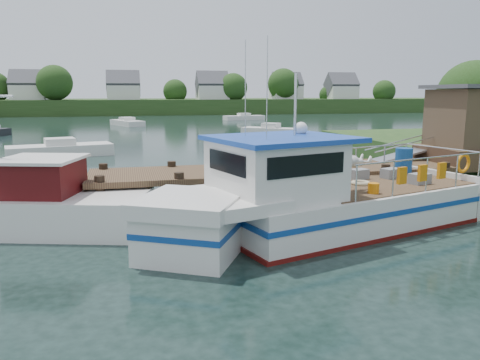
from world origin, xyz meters
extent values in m
plane|color=#182A26|center=(0.00, 0.00, 0.00)|extent=(160.00, 160.00, 0.00)
cylinder|color=#332114|center=(14.00, 6.00, 1.52)|extent=(0.50, 0.50, 3.05)
sphere|color=#234317|center=(14.00, 6.00, 3.96)|extent=(3.90, 3.90, 3.90)
cube|color=#2C481D|center=(0.00, 84.00, 1.40)|extent=(140.00, 24.00, 3.00)
cylinder|color=#332114|center=(-17.00, 75.00, 2.40)|extent=(0.60, 0.60, 4.80)
sphere|color=#234317|center=(-17.00, 75.00, 5.95)|extent=(6.34, 6.34, 6.34)
cylinder|color=#332114|center=(-6.00, 77.00, 1.50)|extent=(0.60, 0.60, 3.00)
sphere|color=#234317|center=(-6.00, 77.00, 3.72)|extent=(3.96, 3.96, 3.96)
cylinder|color=#332114|center=(5.00, 79.00, 1.80)|extent=(0.60, 0.60, 3.60)
sphere|color=#234317|center=(5.00, 79.00, 4.46)|extent=(4.75, 4.75, 4.75)
cylinder|color=#332114|center=(16.00, 75.00, 2.10)|extent=(0.60, 0.60, 4.20)
sphere|color=#234317|center=(16.00, 75.00, 5.21)|extent=(5.54, 5.54, 5.54)
cylinder|color=#332114|center=(27.00, 77.00, 2.40)|extent=(0.60, 0.60, 4.80)
sphere|color=#234317|center=(27.00, 77.00, 5.95)|extent=(6.34, 6.34, 6.34)
cylinder|color=#332114|center=(38.00, 79.00, 1.50)|extent=(0.60, 0.60, 3.00)
sphere|color=#234317|center=(38.00, 79.00, 3.72)|extent=(3.96, 3.96, 3.96)
cylinder|color=#332114|center=(49.00, 75.00, 1.80)|extent=(0.60, 0.60, 3.60)
sphere|color=#234317|center=(49.00, 75.00, 4.46)|extent=(4.75, 4.75, 4.75)
cube|color=silver|center=(-22.00, 78.00, 4.00)|extent=(6.00, 5.00, 3.00)
cube|color=#47474C|center=(-22.00, 78.00, 5.90)|extent=(6.20, 5.09, 5.09)
cube|color=silver|center=(-5.00, 77.00, 4.00)|extent=(6.00, 5.00, 3.00)
cube|color=#47474C|center=(-5.00, 77.00, 5.90)|extent=(6.20, 5.09, 5.09)
cube|color=silver|center=(12.00, 76.00, 4.00)|extent=(6.00, 5.00, 3.00)
cube|color=#47474C|center=(12.00, 76.00, 5.90)|extent=(6.20, 5.09, 5.09)
cube|color=silver|center=(28.00, 78.00, 4.00)|extent=(6.00, 5.00, 3.00)
cube|color=#47474C|center=(28.00, 78.00, 5.90)|extent=(6.20, 5.09, 5.09)
cube|color=silver|center=(40.00, 77.00, 4.00)|extent=(6.00, 5.00, 3.00)
cube|color=#47474C|center=(40.00, 77.00, 5.90)|extent=(6.20, 5.09, 5.09)
cube|color=#4C3724|center=(2.00, 0.00, 1.30)|extent=(16.00, 3.00, 0.20)
cylinder|color=black|center=(-5.50, -1.30, 0.65)|extent=(0.32, 0.32, 1.90)
cylinder|color=black|center=(-5.50, 1.30, 0.65)|extent=(0.32, 0.32, 1.90)
cylinder|color=black|center=(-3.00, -1.30, 0.65)|extent=(0.32, 0.32, 1.90)
cylinder|color=black|center=(-3.00, 1.30, 0.65)|extent=(0.32, 0.32, 1.90)
cylinder|color=black|center=(-0.50, -1.30, 0.65)|extent=(0.32, 0.32, 1.90)
cylinder|color=black|center=(-0.50, 1.30, 0.65)|extent=(0.32, 0.32, 1.90)
cylinder|color=black|center=(2.00, -1.30, 0.65)|extent=(0.32, 0.32, 1.90)
cylinder|color=black|center=(2.00, 1.30, 0.65)|extent=(0.32, 0.32, 1.90)
cylinder|color=black|center=(4.50, -1.30, 0.65)|extent=(0.32, 0.32, 1.90)
cylinder|color=black|center=(4.50, 1.30, 0.65)|extent=(0.32, 0.32, 1.90)
cylinder|color=black|center=(7.00, -1.30, 0.65)|extent=(0.32, 0.32, 1.90)
cylinder|color=black|center=(7.00, 1.30, 0.65)|extent=(0.32, 0.32, 1.90)
cylinder|color=black|center=(9.50, 1.30, 0.65)|extent=(0.32, 0.32, 1.90)
cube|color=#4C3724|center=(9.00, 0.00, 1.70)|extent=(3.20, 3.00, 0.60)
cube|color=#4C3B2A|center=(9.00, 0.00, 3.10)|extent=(2.60, 2.60, 2.40)
cube|color=#47474C|center=(9.00, 0.00, 4.40)|extent=(3.00, 3.00, 0.15)
cube|color=#A5A8AD|center=(6.70, 0.90, 1.65)|extent=(3.34, 0.90, 0.79)
cylinder|color=silver|center=(6.70, 0.50, 2.15)|extent=(3.34, 0.05, 0.76)
cylinder|color=silver|center=(6.70, 1.30, 2.15)|extent=(3.34, 0.05, 0.76)
cube|color=slate|center=(1.00, -1.00, 1.56)|extent=(0.60, 0.40, 0.30)
cube|color=slate|center=(2.00, -0.80, 1.56)|extent=(0.60, 0.40, 0.30)
cylinder|color=orange|center=(3.00, -1.10, 1.55)|extent=(0.30, 0.30, 0.28)
cylinder|color=navy|center=(0.20, 0.90, 1.84)|extent=(0.56, 0.56, 0.85)
cube|color=silver|center=(2.05, -3.39, 0.62)|extent=(8.67, 5.37, 1.24)
cube|color=silver|center=(-3.12, -4.90, 0.62)|extent=(3.11, 3.11, 1.24)
cube|color=silver|center=(-3.12, -4.90, 1.40)|extent=(3.37, 3.44, 0.38)
cube|color=silver|center=(-2.09, -4.59, 1.37)|extent=(2.93, 3.55, 0.32)
cube|color=navy|center=(2.05, -3.39, 0.78)|extent=(8.79, 5.44, 0.15)
cube|color=navy|center=(-3.12, -4.90, 0.78)|extent=(3.16, 3.16, 0.15)
cube|color=#560F0C|center=(2.05, -3.39, 0.05)|extent=(8.78, 5.42, 0.15)
cube|color=#4C3724|center=(3.29, -3.02, 1.25)|extent=(6.41, 4.43, 0.04)
cube|color=silver|center=(6.09, -2.21, 0.73)|extent=(1.11, 3.17, 1.46)
cube|color=silver|center=(-0.64, -4.17, 2.05)|extent=(3.68, 3.54, 1.62)
cube|color=black|center=(-0.24, -5.53, 2.37)|extent=(2.29, 0.71, 0.54)
cube|color=black|center=(-1.03, -2.82, 2.37)|extent=(2.29, 0.71, 0.54)
cube|color=black|center=(-2.10, -4.60, 2.37)|extent=(0.59, 1.88, 0.54)
cube|color=#1B44A7|center=(-0.43, -4.11, 2.91)|extent=(4.40, 4.03, 0.13)
cylinder|color=silver|center=(-0.02, -3.99, 3.83)|extent=(0.11, 0.11, 1.73)
cylinder|color=silver|center=(-1.11, -4.87, 4.26)|extent=(0.03, 0.03, 2.59)
cylinder|color=silver|center=(-1.41, -3.83, 4.26)|extent=(0.03, 0.03, 2.59)
sphere|color=silver|center=(0.38, -3.42, 3.13)|extent=(0.48, 0.48, 0.39)
cylinder|color=silver|center=(3.87, -4.41, 2.26)|extent=(5.19, 1.56, 0.05)
cylinder|color=silver|center=(3.03, -1.55, 2.26)|extent=(5.19, 1.56, 0.05)
cylinder|color=silver|center=(6.07, -2.21, 2.26)|extent=(0.88, 2.86, 0.05)
cylinder|color=silver|center=(1.33, -5.15, 1.75)|extent=(0.06, 0.06, 1.02)
cylinder|color=silver|center=(0.50, -2.29, 1.75)|extent=(0.06, 0.06, 1.02)
cylinder|color=silver|center=(2.68, -4.75, 1.75)|extent=(0.06, 0.06, 1.02)
cylinder|color=silver|center=(1.84, -1.90, 1.75)|extent=(0.06, 0.06, 1.02)
cylinder|color=silver|center=(4.02, -4.36, 1.75)|extent=(0.06, 0.06, 1.02)
cylinder|color=silver|center=(3.19, -1.50, 1.75)|extent=(0.06, 0.06, 1.02)
cylinder|color=silver|center=(5.37, -3.97, 1.75)|extent=(0.06, 0.06, 1.02)
cylinder|color=silver|center=(4.53, -1.11, 1.75)|extent=(0.06, 0.06, 1.02)
cylinder|color=silver|center=(6.45, -3.65, 1.75)|extent=(0.06, 0.06, 1.02)
cylinder|color=silver|center=(5.62, -0.79, 1.75)|extent=(0.06, 0.06, 1.02)
cube|color=slate|center=(4.51, -3.34, 1.43)|extent=(0.74, 0.60, 0.35)
cube|color=slate|center=(4.18, -2.20, 1.43)|extent=(0.74, 0.60, 0.35)
cube|color=slate|center=(3.02, -2.09, 1.43)|extent=(0.68, 0.56, 0.35)
cylinder|color=navy|center=(5.09, -1.49, 1.73)|extent=(0.75, 0.75, 0.95)
cylinder|color=orange|center=(2.32, -4.32, 1.41)|extent=(0.40, 0.40, 0.32)
torus|color=#BFB28C|center=(2.61, -3.00, 1.32)|extent=(0.75, 0.75, 0.13)
torus|color=orange|center=(6.35, -3.03, 1.83)|extent=(0.67, 0.29, 0.67)
cube|color=orange|center=(2.99, -4.68, 1.83)|extent=(0.32, 0.19, 0.49)
cube|color=orange|center=(3.82, -4.44, 1.83)|extent=(0.32, 0.19, 0.49)
cube|color=orange|center=(4.65, -4.20, 1.83)|extent=(0.32, 0.19, 0.49)
imported|color=silver|center=(1.52, -3.88, 2.19)|extent=(0.63, 0.79, 1.90)
cube|color=silver|center=(-7.70, -1.31, 0.56)|extent=(7.80, 4.67, 1.13)
cube|color=#430B0C|center=(-7.16, -1.46, 1.64)|extent=(2.52, 2.52, 1.07)
cube|color=silver|center=(-7.16, -1.46, 2.20)|extent=(2.80, 2.80, 0.09)
cube|color=silver|center=(13.14, 54.74, 0.34)|extent=(6.53, 3.04, 0.68)
cube|color=silver|center=(13.14, 54.74, 0.85)|extent=(1.96, 1.75, 0.43)
cube|color=silver|center=(-8.97, 16.41, 0.38)|extent=(6.94, 3.76, 0.77)
cube|color=silver|center=(-8.97, 16.41, 0.97)|extent=(2.17, 1.98, 0.49)
cube|color=silver|center=(9.11, 27.56, 0.40)|extent=(5.64, 5.02, 0.79)
cube|color=silver|center=(9.11, 27.56, 1.00)|extent=(2.09, 2.05, 0.51)
cube|color=silver|center=(9.02, 17.23, 0.35)|extent=(7.19, 5.46, 0.69)
cube|color=silver|center=(9.02, 17.23, 0.87)|extent=(2.51, 2.40, 0.45)
cube|color=silver|center=(-4.59, 45.83, 0.34)|extent=(4.47, 6.74, 0.69)
cube|color=silver|center=(-4.59, 45.83, 0.87)|extent=(2.11, 2.25, 0.44)
camera|label=1|loc=(-4.57, -16.37, 4.16)|focal=35.00mm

